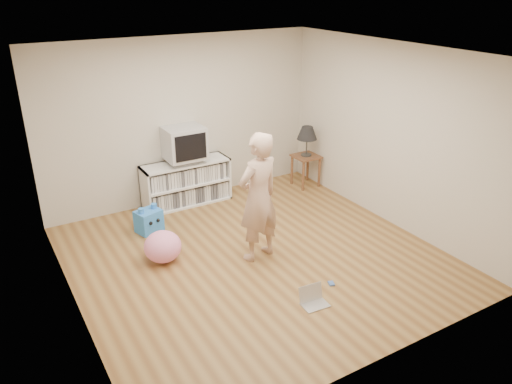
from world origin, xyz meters
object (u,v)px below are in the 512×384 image
at_px(laptop, 313,299).
at_px(plush_pink, 163,247).
at_px(media_unit, 186,183).
at_px(table_lamp, 307,134).
at_px(person, 258,198).
at_px(side_table, 306,163).
at_px(plush_blue, 149,221).
at_px(crt_tv, 184,143).
at_px(dvd_deck, 185,160).

height_order(laptop, plush_pink, plush_pink).
bearing_deg(media_unit, table_lamp, -10.51).
distance_m(table_lamp, person, 2.56).
bearing_deg(side_table, plush_blue, -175.10).
bearing_deg(crt_tv, media_unit, 90.00).
distance_m(table_lamp, laptop, 3.56).
height_order(dvd_deck, laptop, dvd_deck).
height_order(person, plush_pink, person).
bearing_deg(side_table, dvd_deck, 169.91).
height_order(side_table, plush_pink, side_table).
bearing_deg(plush_pink, crt_tv, 56.59).
distance_m(table_lamp, plush_blue, 3.05).
bearing_deg(plush_pink, laptop, -57.24).
xyz_separation_m(table_lamp, laptop, (-1.95, -2.85, -0.89)).
xyz_separation_m(plush_blue, plush_pink, (-0.12, -0.87, 0.03)).
height_order(crt_tv, plush_pink, crt_tv).
distance_m(side_table, laptop, 3.47).
distance_m(crt_tv, laptop, 3.36).
height_order(media_unit, plush_blue, media_unit).
distance_m(media_unit, dvd_deck, 0.39).
height_order(crt_tv, plush_blue, crt_tv).
distance_m(media_unit, laptop, 3.25).
height_order(crt_tv, laptop, crt_tv).
bearing_deg(person, crt_tv, -98.21).
bearing_deg(person, plush_blue, -66.64).
xyz_separation_m(table_lamp, plush_blue, (-2.94, -0.25, -0.77)).
bearing_deg(plush_blue, side_table, -11.48).
height_order(table_lamp, laptop, table_lamp).
bearing_deg(laptop, side_table, 60.05).
distance_m(media_unit, plush_blue, 1.09).
height_order(media_unit, plush_pink, media_unit).
bearing_deg(plush_blue, crt_tv, 19.28).
bearing_deg(plush_blue, plush_pink, -114.16).
xyz_separation_m(dvd_deck, table_lamp, (2.08, -0.37, 0.21)).
bearing_deg(crt_tv, plush_blue, -144.34).
height_order(person, plush_blue, person).
bearing_deg(dvd_deck, side_table, -10.09).
distance_m(person, plush_blue, 1.85).
distance_m(side_table, plush_blue, 2.96).
distance_m(media_unit, crt_tv, 0.67).
relative_size(side_table, plush_pink, 1.15).
bearing_deg(side_table, crt_tv, 170.00).
distance_m(side_table, person, 2.60).
xyz_separation_m(media_unit, laptop, (0.13, -3.23, -0.29)).
bearing_deg(plush_blue, person, -71.24).
bearing_deg(media_unit, plush_pink, -123.07).
bearing_deg(plush_pink, side_table, 20.12).
xyz_separation_m(dvd_deck, laptop, (0.13, -3.22, -0.68)).
height_order(side_table, table_lamp, table_lamp).
bearing_deg(dvd_deck, plush_blue, -144.19).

